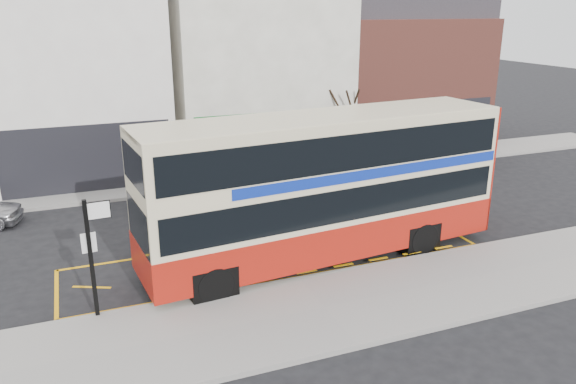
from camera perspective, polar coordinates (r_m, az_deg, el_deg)
name	(u,v)px	position (r m, az deg, el deg)	size (l,w,h in m)	color
ground	(294,277)	(17.95, 0.59, -8.61)	(120.00, 120.00, 0.00)	black
pavement	(324,309)	(16.07, 3.72, -11.81)	(40.00, 4.00, 0.15)	gray
kerb	(298,280)	(17.61, 1.05, -8.90)	(40.00, 0.15, 0.15)	gray
far_pavement	(210,180)	(27.72, -7.95, 1.25)	(50.00, 3.00, 0.15)	gray
road_markings	(276,257)	(19.30, -1.20, -6.59)	(14.00, 3.40, 0.01)	#FAAC0D
terrace_left	(75,67)	(29.96, -20.79, 11.78)	(8.00, 8.01, 11.80)	white
terrace_green_shop	(251,66)	(31.45, -3.79, 12.70)	(9.00, 8.01, 11.30)	white
terrace_right	(393,69)	(35.28, 10.61, 12.23)	(9.00, 8.01, 10.30)	brown
double_decker_bus	(325,185)	(18.41, 3.82, 0.69)	(12.43, 3.95, 4.88)	beige
bus_stop_post	(92,248)	(15.65, -19.27, -5.37)	(0.83, 0.15, 3.31)	black
car_grey	(233,178)	(25.51, -5.64, 1.39)	(1.57, 4.51, 1.49)	#414249
car_white	(432,156)	(30.23, 14.40, 3.60)	(2.09, 5.15, 1.49)	silver
street_tree_right	(342,98)	(29.57, 5.53, 9.44)	(2.45, 2.45, 5.30)	black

